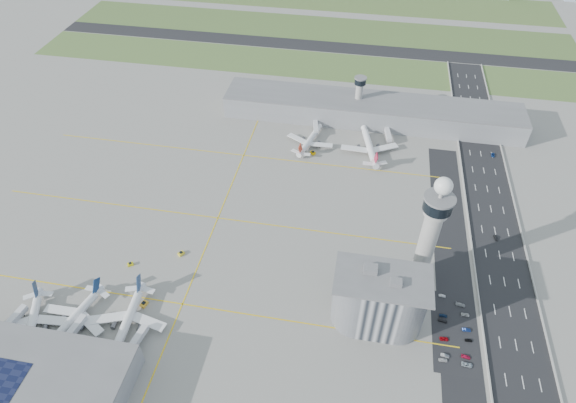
% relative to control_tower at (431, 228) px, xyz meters
% --- Properties ---
extents(ground, '(1000.00, 1000.00, 0.00)m').
position_rel_control_tower_xyz_m(ground, '(-72.00, -8.00, -35.04)').
color(ground, gray).
extents(grass_strip_0, '(480.00, 50.00, 0.08)m').
position_rel_control_tower_xyz_m(grass_strip_0, '(-92.00, 217.00, -35.00)').
color(grass_strip_0, '#4C6932').
rests_on(grass_strip_0, ground).
extents(grass_strip_1, '(480.00, 60.00, 0.08)m').
position_rel_control_tower_xyz_m(grass_strip_1, '(-92.00, 292.00, -35.00)').
color(grass_strip_1, '#465B2B').
rests_on(grass_strip_1, ground).
extents(runway, '(480.00, 22.00, 0.10)m').
position_rel_control_tower_xyz_m(runway, '(-92.00, 254.00, -34.98)').
color(runway, black).
rests_on(runway, ground).
extents(highway, '(28.00, 500.00, 0.10)m').
position_rel_control_tower_xyz_m(highway, '(43.00, -8.00, -34.99)').
color(highway, black).
rests_on(highway, ground).
extents(barrier_left, '(0.60, 500.00, 1.20)m').
position_rel_control_tower_xyz_m(barrier_left, '(29.00, -8.00, -34.44)').
color(barrier_left, '#9E9E99').
rests_on(barrier_left, ground).
extents(barrier_right, '(0.60, 500.00, 1.20)m').
position_rel_control_tower_xyz_m(barrier_right, '(57.00, -8.00, -34.44)').
color(barrier_right, '#9E9E99').
rests_on(barrier_right, ground).
extents(landside_road, '(18.00, 260.00, 0.08)m').
position_rel_control_tower_xyz_m(landside_road, '(18.00, -18.00, -35.00)').
color(landside_road, black).
rests_on(landside_road, ground).
extents(parking_lot, '(20.00, 44.00, 0.10)m').
position_rel_control_tower_xyz_m(parking_lot, '(16.00, -30.00, -34.99)').
color(parking_lot, black).
rests_on(parking_lot, ground).
extents(taxiway_line_h_0, '(260.00, 0.60, 0.01)m').
position_rel_control_tower_xyz_m(taxiway_line_h_0, '(-112.00, -38.00, -35.04)').
color(taxiway_line_h_0, yellow).
rests_on(taxiway_line_h_0, ground).
extents(taxiway_line_h_1, '(260.00, 0.60, 0.01)m').
position_rel_control_tower_xyz_m(taxiway_line_h_1, '(-112.00, 22.00, -35.04)').
color(taxiway_line_h_1, yellow).
rests_on(taxiway_line_h_1, ground).
extents(taxiway_line_h_2, '(260.00, 0.60, 0.01)m').
position_rel_control_tower_xyz_m(taxiway_line_h_2, '(-112.00, 82.00, -35.04)').
color(taxiway_line_h_2, yellow).
rests_on(taxiway_line_h_2, ground).
extents(taxiway_line_v, '(0.60, 260.00, 0.01)m').
position_rel_control_tower_xyz_m(taxiway_line_v, '(-112.00, 22.00, -35.04)').
color(taxiway_line_v, yellow).
rests_on(taxiway_line_v, ground).
extents(control_tower, '(14.00, 14.00, 64.50)m').
position_rel_control_tower_xyz_m(control_tower, '(0.00, 0.00, 0.00)').
color(control_tower, '#ADAAA5').
rests_on(control_tower, ground).
extents(secondary_tower, '(8.60, 8.60, 31.90)m').
position_rel_control_tower_xyz_m(secondary_tower, '(-42.00, 142.00, -16.24)').
color(secondary_tower, '#ADAAA5').
rests_on(secondary_tower, ground).
extents(admin_building, '(42.00, 24.00, 33.50)m').
position_rel_control_tower_xyz_m(admin_building, '(-20.01, -30.00, -19.74)').
color(admin_building, '#B2B2B7').
rests_on(admin_building, ground).
extents(terminal_pier, '(210.00, 32.00, 15.80)m').
position_rel_control_tower_xyz_m(terminal_pier, '(-32.00, 140.00, -27.14)').
color(terminal_pier, gray).
rests_on(terminal_pier, ground).
extents(near_terminal, '(84.00, 42.00, 13.00)m').
position_rel_control_tower_xyz_m(near_terminal, '(-160.07, -90.02, -28.62)').
color(near_terminal, gray).
rests_on(near_terminal, ground).
extents(airplane_near_a, '(46.49, 49.96, 11.29)m').
position_rel_control_tower_xyz_m(airplane_near_a, '(-174.70, -63.76, -29.40)').
color(airplane_near_a, white).
rests_on(airplane_near_a, ground).
extents(airplane_near_b, '(42.76, 47.06, 11.17)m').
position_rel_control_tower_xyz_m(airplane_near_b, '(-157.86, -56.96, -29.46)').
color(airplane_near_b, white).
rests_on(airplane_near_b, ground).
extents(airplane_near_c, '(39.60, 45.60, 12.08)m').
position_rel_control_tower_xyz_m(airplane_near_c, '(-132.36, -54.32, -29.00)').
color(airplane_near_c, white).
rests_on(airplane_near_c, ground).
extents(airplane_far_a, '(41.49, 45.79, 10.93)m').
position_rel_control_tower_xyz_m(airplane_far_a, '(-70.67, 103.17, -29.58)').
color(airplane_far_a, white).
rests_on(airplane_far_a, ground).
extents(airplane_far_b, '(48.44, 53.49, 12.79)m').
position_rel_control_tower_xyz_m(airplane_far_b, '(-30.65, 102.72, -28.65)').
color(airplane_far_b, white).
rests_on(airplane_far_b, ground).
extents(jet_bridge_near_0, '(5.39, 14.31, 5.70)m').
position_rel_control_tower_xyz_m(jet_bridge_near_0, '(-185.00, -69.00, -32.19)').
color(jet_bridge_near_0, silver).
rests_on(jet_bridge_near_0, ground).
extents(jet_bridge_near_1, '(5.39, 14.31, 5.70)m').
position_rel_control_tower_xyz_m(jet_bridge_near_1, '(-155.00, -69.00, -32.19)').
color(jet_bridge_near_1, silver).
rests_on(jet_bridge_near_1, ground).
extents(jet_bridge_near_2, '(5.39, 14.31, 5.70)m').
position_rel_control_tower_xyz_m(jet_bridge_near_2, '(-125.00, -69.00, -32.19)').
color(jet_bridge_near_2, silver).
rests_on(jet_bridge_near_2, ground).
extents(jet_bridge_far_0, '(5.39, 14.31, 5.70)m').
position_rel_control_tower_xyz_m(jet_bridge_far_0, '(-70.00, 124.00, -32.19)').
color(jet_bridge_far_0, silver).
rests_on(jet_bridge_far_0, ground).
extents(jet_bridge_far_1, '(5.39, 14.31, 5.70)m').
position_rel_control_tower_xyz_m(jet_bridge_far_1, '(-20.00, 124.00, -32.19)').
color(jet_bridge_far_1, silver).
rests_on(jet_bridge_far_1, ground).
extents(tug_0, '(3.69, 4.07, 1.95)m').
position_rel_control_tower_xyz_m(tug_0, '(-151.82, -55.38, -34.06)').
color(tug_0, orange).
rests_on(tug_0, ground).
extents(tug_1, '(3.56, 3.26, 1.71)m').
position_rel_control_tower_xyz_m(tug_1, '(-146.70, -19.70, -34.19)').
color(tug_1, yellow).
rests_on(tug_1, ground).
extents(tug_2, '(3.34, 4.16, 2.12)m').
position_rel_control_tower_xyz_m(tug_2, '(-129.80, -41.85, -33.98)').
color(tug_2, gold).
rests_on(tug_2, ground).
extents(tug_3, '(3.57, 3.89, 1.86)m').
position_rel_control_tower_xyz_m(tug_3, '(-123.24, -7.95, -34.11)').
color(tug_3, yellow).
rests_on(tug_3, ground).
extents(tug_4, '(4.14, 4.13, 2.02)m').
position_rel_control_tower_xyz_m(tug_4, '(-67.13, 91.96, -34.03)').
color(tug_4, '#E2A200').
rests_on(tug_4, ground).
extents(tug_5, '(3.39, 4.07, 2.02)m').
position_rel_control_tower_xyz_m(tug_5, '(-29.23, 100.35, -34.03)').
color(tug_5, gold).
rests_on(tug_5, ground).
extents(car_lot_0, '(3.91, 1.83, 1.30)m').
position_rel_control_tower_xyz_m(car_lot_0, '(10.22, -45.79, -34.39)').
color(car_lot_0, silver).
rests_on(car_lot_0, ground).
extents(car_lot_1, '(3.87, 1.81, 1.23)m').
position_rel_control_tower_xyz_m(car_lot_1, '(11.14, -43.49, -34.43)').
color(car_lot_1, gray).
rests_on(car_lot_1, ground).
extents(car_lot_2, '(4.18, 2.25, 1.12)m').
position_rel_control_tower_xyz_m(car_lot_2, '(11.27, -35.02, -34.48)').
color(car_lot_2, '#A90710').
rests_on(car_lot_2, ground).
extents(car_lot_3, '(4.36, 2.27, 1.21)m').
position_rel_control_tower_xyz_m(car_lot_3, '(11.17, -25.30, -34.44)').
color(car_lot_3, black).
rests_on(car_lot_3, ground).
extents(car_lot_4, '(3.75, 1.55, 1.27)m').
position_rel_control_tower_xyz_m(car_lot_4, '(11.52, -22.42, -34.40)').
color(car_lot_4, '#12274A').
rests_on(car_lot_4, ground).
extents(car_lot_5, '(3.34, 1.24, 1.09)m').
position_rel_control_tower_xyz_m(car_lot_5, '(11.59, -10.90, -34.50)').
color(car_lot_5, silver).
rests_on(car_lot_5, ground).
extents(car_lot_6, '(4.85, 2.47, 1.31)m').
position_rel_control_tower_xyz_m(car_lot_6, '(20.26, -46.23, -34.38)').
color(car_lot_6, '#98A5B0').
rests_on(car_lot_6, ground).
extents(car_lot_7, '(4.20, 2.16, 1.17)m').
position_rel_control_tower_xyz_m(car_lot_7, '(20.16, -42.38, -34.46)').
color(car_lot_7, '#B71239').
rests_on(car_lot_7, ground).
extents(car_lot_8, '(3.36, 1.43, 1.14)m').
position_rel_control_tower_xyz_m(car_lot_8, '(22.07, -33.79, -34.47)').
color(car_lot_8, black).
rests_on(car_lot_8, ground).
extents(car_lot_9, '(4.02, 1.70, 1.29)m').
position_rel_control_tower_xyz_m(car_lot_9, '(21.55, -28.45, -34.40)').
color(car_lot_9, navy).
rests_on(car_lot_9, ground).
extents(car_lot_10, '(3.96, 1.86, 1.10)m').
position_rel_control_tower_xyz_m(car_lot_10, '(21.75, -20.05, -34.49)').
color(car_lot_10, '#BCBCBC').
rests_on(car_lot_10, ground).
extents(car_lot_11, '(4.76, 2.49, 1.32)m').
position_rel_control_tower_xyz_m(car_lot_11, '(19.92, -14.65, -34.38)').
color(car_lot_11, '#929496').
rests_on(car_lot_11, ground).
extents(car_hw_1, '(1.99, 4.05, 1.28)m').
position_rel_control_tower_xyz_m(car_hw_1, '(42.40, 33.83, -34.40)').
color(car_hw_1, black).
rests_on(car_hw_1, ground).
extents(car_hw_2, '(2.52, 4.66, 1.24)m').
position_rel_control_tower_xyz_m(car_hw_2, '(50.55, 111.24, -34.42)').
color(car_hw_2, navy).
rests_on(car_hw_2, ground).
extents(car_hw_4, '(1.55, 3.66, 1.24)m').
position_rel_control_tower_xyz_m(car_hw_4, '(36.00, 174.09, -34.42)').
color(car_hw_4, '#94959A').
rests_on(car_hw_4, ground).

